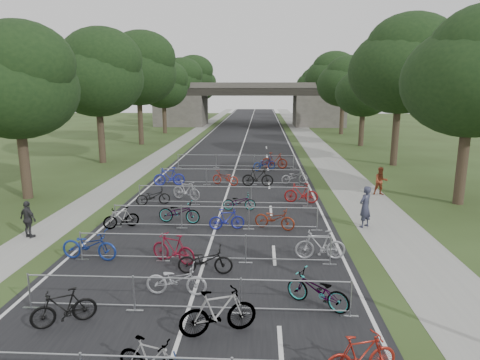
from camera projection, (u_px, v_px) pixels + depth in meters
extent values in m
cube|color=black|center=(246.00, 135.00, 57.54)|extent=(11.00, 140.00, 0.01)
cube|color=gray|center=(306.00, 135.00, 57.15)|extent=(3.00, 140.00, 0.01)
cube|color=gray|center=(191.00, 135.00, 57.91)|extent=(2.00, 140.00, 0.01)
cube|color=silver|center=(246.00, 135.00, 57.54)|extent=(0.12, 140.00, 0.00)
cube|color=#4A4742|center=(182.00, 110.00, 72.22)|extent=(8.00, 8.00, 5.00)
cube|color=#4A4742|center=(319.00, 111.00, 71.08)|extent=(8.00, 8.00, 5.00)
cube|color=black|center=(250.00, 92.00, 70.99)|extent=(30.00, 8.00, 1.20)
cube|color=#4A4742|center=(249.00, 85.00, 67.07)|extent=(30.00, 0.40, 0.90)
cube|color=#4A4742|center=(250.00, 86.00, 74.49)|extent=(30.00, 0.40, 0.90)
cylinder|color=#33261C|center=(24.00, 163.00, 24.48)|extent=(0.56, 0.56, 4.20)
ellipsoid|color=black|center=(17.00, 89.00, 23.61)|extent=(6.72, 6.72, 5.51)
sphere|color=black|center=(19.00, 64.00, 22.81)|extent=(5.38, 5.38, 5.38)
sphere|color=black|center=(15.00, 104.00, 24.30)|extent=(4.37, 4.37, 4.37)
cylinder|color=#33261C|center=(462.00, 164.00, 23.24)|extent=(0.56, 0.56, 4.48)
ellipsoid|color=black|center=(471.00, 81.00, 22.31)|extent=(7.17, 7.17, 5.88)
sphere|color=black|center=(456.00, 98.00, 23.01)|extent=(4.66, 4.66, 4.66)
cylinder|color=#33261C|center=(101.00, 135.00, 36.14)|extent=(0.56, 0.56, 4.72)
ellipsoid|color=black|center=(97.00, 79.00, 35.15)|extent=(7.56, 7.56, 6.20)
sphere|color=black|center=(101.00, 59.00, 34.32)|extent=(6.05, 6.05, 6.05)
sphere|color=black|center=(94.00, 91.00, 35.87)|extent=(4.91, 4.91, 4.91)
cylinder|color=#33261C|center=(395.00, 134.00, 34.89)|extent=(0.56, 0.56, 5.11)
ellipsoid|color=black|center=(400.00, 71.00, 33.82)|extent=(8.18, 8.18, 6.70)
sphere|color=black|center=(412.00, 49.00, 32.96)|extent=(6.54, 6.54, 6.54)
sphere|color=black|center=(391.00, 84.00, 34.55)|extent=(5.31, 5.31, 5.31)
cylinder|color=#33261C|center=(140.00, 121.00, 47.79)|extent=(0.56, 0.56, 5.25)
ellipsoid|color=black|center=(138.00, 74.00, 46.70)|extent=(8.40, 8.40, 6.89)
sphere|color=black|center=(141.00, 57.00, 45.82)|extent=(6.72, 6.72, 6.72)
sphere|color=black|center=(135.00, 84.00, 47.44)|extent=(5.46, 5.46, 5.46)
cylinder|color=#33261C|center=(362.00, 128.00, 46.73)|extent=(0.56, 0.56, 3.85)
ellipsoid|color=black|center=(364.00, 93.00, 45.93)|extent=(6.16, 6.16, 5.05)
sphere|color=black|center=(371.00, 81.00, 45.15)|extent=(4.93, 4.93, 4.93)
sphere|color=black|center=(358.00, 100.00, 46.61)|extent=(4.00, 4.00, 4.00)
cylinder|color=#33261C|center=(165.00, 118.00, 59.62)|extent=(0.56, 0.56, 4.20)
ellipsoid|color=black|center=(163.00, 88.00, 58.74)|extent=(6.72, 6.72, 5.51)
sphere|color=black|center=(167.00, 78.00, 57.94)|extent=(5.38, 5.38, 5.38)
sphere|color=black|center=(161.00, 94.00, 59.43)|extent=(4.37, 4.37, 4.37)
cylinder|color=#33261C|center=(342.00, 118.00, 58.38)|extent=(0.56, 0.56, 4.48)
ellipsoid|color=black|center=(343.00, 85.00, 57.44)|extent=(7.17, 7.17, 5.88)
sphere|color=black|center=(349.00, 74.00, 56.62)|extent=(5.73, 5.73, 5.73)
sphere|color=black|center=(339.00, 92.00, 58.15)|extent=(4.66, 4.66, 4.66)
cylinder|color=#33261C|center=(180.00, 111.00, 71.27)|extent=(0.56, 0.56, 4.72)
ellipsoid|color=black|center=(180.00, 83.00, 70.29)|extent=(7.56, 7.56, 6.20)
sphere|color=black|center=(182.00, 73.00, 69.45)|extent=(6.05, 6.05, 6.05)
sphere|color=black|center=(177.00, 89.00, 71.00)|extent=(4.91, 4.91, 4.91)
cylinder|color=#33261C|center=(329.00, 111.00, 70.02)|extent=(0.56, 0.56, 5.11)
ellipsoid|color=black|center=(330.00, 79.00, 68.96)|extent=(8.18, 8.18, 6.70)
sphere|color=black|center=(335.00, 69.00, 68.09)|extent=(6.54, 6.54, 6.54)
sphere|color=black|center=(326.00, 86.00, 69.69)|extent=(5.31, 5.31, 5.31)
cylinder|color=#33261C|center=(192.00, 107.00, 82.93)|extent=(0.56, 0.56, 5.25)
ellipsoid|color=black|center=(191.00, 79.00, 81.83)|extent=(8.40, 8.40, 6.89)
sphere|color=black|center=(194.00, 70.00, 80.96)|extent=(6.72, 6.72, 6.72)
sphere|color=black|center=(189.00, 85.00, 82.57)|extent=(5.46, 5.46, 5.46)
cylinder|color=#33261C|center=(319.00, 111.00, 81.86)|extent=(0.56, 0.56, 3.85)
ellipsoid|color=black|center=(320.00, 91.00, 81.06)|extent=(6.16, 6.16, 5.05)
sphere|color=black|center=(323.00, 84.00, 80.28)|extent=(4.93, 4.93, 4.93)
sphere|color=black|center=(317.00, 95.00, 81.74)|extent=(4.00, 4.00, 4.00)
cylinder|color=#33261C|center=(201.00, 107.00, 94.75)|extent=(0.56, 0.56, 4.20)
ellipsoid|color=black|center=(200.00, 88.00, 93.87)|extent=(6.72, 6.72, 5.51)
sphere|color=black|center=(203.00, 81.00, 93.07)|extent=(5.38, 5.38, 5.38)
sphere|color=black|center=(198.00, 92.00, 94.56)|extent=(4.37, 4.37, 4.37)
cylinder|color=#33261C|center=(312.00, 106.00, 93.51)|extent=(0.56, 0.56, 4.48)
ellipsoid|color=black|center=(313.00, 86.00, 92.57)|extent=(7.17, 7.17, 5.88)
sphere|color=black|center=(316.00, 79.00, 91.75)|extent=(5.73, 5.73, 5.73)
sphere|color=black|center=(310.00, 90.00, 93.28)|extent=(4.66, 4.66, 4.66)
cylinder|color=#989B9F|center=(155.00, 357.00, 8.52)|extent=(9.20, 0.04, 0.04)
cylinder|color=#989B9F|center=(187.00, 278.00, 12.04)|extent=(9.20, 0.04, 0.04)
cylinder|color=#989B9F|center=(187.00, 307.00, 12.22)|extent=(9.20, 0.04, 0.04)
cylinder|color=#989B9F|center=(30.00, 291.00, 12.37)|extent=(0.05, 0.05, 1.10)
cube|color=#989B9F|center=(31.00, 308.00, 12.48)|extent=(0.50, 0.08, 0.03)
cylinder|color=#989B9F|center=(134.00, 293.00, 12.22)|extent=(0.05, 0.05, 1.10)
cube|color=#989B9F|center=(135.00, 311.00, 12.33)|extent=(0.50, 0.08, 0.03)
cylinder|color=#989B9F|center=(241.00, 296.00, 12.07)|extent=(0.05, 0.05, 1.10)
cube|color=#989B9F|center=(241.00, 313.00, 12.18)|extent=(0.50, 0.08, 0.03)
cylinder|color=#989B9F|center=(351.00, 299.00, 11.92)|extent=(0.05, 0.05, 1.10)
cube|color=#989B9F|center=(349.00, 316.00, 12.03)|extent=(0.50, 0.08, 0.03)
cylinder|color=#989B9F|center=(204.00, 235.00, 15.55)|extent=(9.20, 0.04, 0.04)
cylinder|color=#989B9F|center=(204.00, 258.00, 15.74)|extent=(9.20, 0.04, 0.04)
cylinder|color=#989B9F|center=(81.00, 246.00, 15.88)|extent=(0.05, 0.05, 1.10)
cube|color=#989B9F|center=(82.00, 259.00, 16.00)|extent=(0.50, 0.08, 0.03)
cylinder|color=#989B9F|center=(163.00, 247.00, 15.73)|extent=(0.05, 0.05, 1.10)
cube|color=#989B9F|center=(163.00, 261.00, 15.85)|extent=(0.50, 0.08, 0.03)
cylinder|color=#989B9F|center=(246.00, 249.00, 15.58)|extent=(0.05, 0.05, 1.10)
cube|color=#989B9F|center=(246.00, 263.00, 15.70)|extent=(0.50, 0.08, 0.03)
cylinder|color=#989B9F|center=(330.00, 251.00, 15.43)|extent=(0.05, 0.05, 1.10)
cube|color=#989B9F|center=(330.00, 264.00, 15.54)|extent=(0.50, 0.08, 0.03)
cylinder|color=#989B9F|center=(215.00, 207.00, 19.26)|extent=(9.20, 0.04, 0.04)
cylinder|color=#989B9F|center=(215.00, 225.00, 19.44)|extent=(9.20, 0.04, 0.04)
cylinder|color=#989B9F|center=(115.00, 216.00, 19.59)|extent=(0.05, 0.05, 1.10)
cube|color=#989B9F|center=(116.00, 227.00, 19.71)|extent=(0.50, 0.08, 0.03)
cylinder|color=#989B9F|center=(182.00, 217.00, 19.44)|extent=(0.05, 0.05, 1.10)
cube|color=#989B9F|center=(182.00, 228.00, 19.56)|extent=(0.50, 0.08, 0.03)
cylinder|color=#989B9F|center=(249.00, 218.00, 19.29)|extent=(0.05, 0.05, 1.10)
cube|color=#989B9F|center=(249.00, 229.00, 19.40)|extent=(0.50, 0.08, 0.03)
cylinder|color=#989B9F|center=(317.00, 219.00, 19.14)|extent=(0.05, 0.05, 1.10)
cube|color=#989B9F|center=(317.00, 230.00, 19.25)|extent=(0.50, 0.08, 0.03)
cylinder|color=#989B9F|center=(223.00, 187.00, 23.16)|extent=(9.20, 0.04, 0.04)
cylinder|color=#989B9F|center=(223.00, 202.00, 23.35)|extent=(9.20, 0.04, 0.04)
cylinder|color=#989B9F|center=(140.00, 194.00, 23.50)|extent=(0.05, 0.05, 1.10)
cube|color=#989B9F|center=(140.00, 204.00, 23.61)|extent=(0.50, 0.08, 0.03)
cylinder|color=#989B9F|center=(195.00, 195.00, 23.34)|extent=(0.05, 0.05, 1.10)
cube|color=#989B9F|center=(195.00, 205.00, 23.46)|extent=(0.50, 0.08, 0.03)
cylinder|color=#989B9F|center=(251.00, 196.00, 23.19)|extent=(0.05, 0.05, 1.10)
cube|color=#989B9F|center=(251.00, 205.00, 23.31)|extent=(0.50, 0.08, 0.03)
cylinder|color=#989B9F|center=(308.00, 197.00, 23.04)|extent=(0.05, 0.05, 1.10)
cube|color=#989B9F|center=(307.00, 206.00, 23.16)|extent=(0.50, 0.08, 0.03)
cylinder|color=#989B9F|center=(230.00, 169.00, 28.04)|extent=(9.20, 0.04, 0.04)
cylinder|color=#989B9F|center=(230.00, 182.00, 28.23)|extent=(9.20, 0.04, 0.04)
cylinder|color=#989B9F|center=(161.00, 176.00, 28.38)|extent=(0.05, 0.05, 1.10)
cube|color=#989B9F|center=(161.00, 184.00, 28.49)|extent=(0.50, 0.08, 0.03)
cylinder|color=#989B9F|center=(207.00, 176.00, 28.22)|extent=(0.05, 0.05, 1.10)
cube|color=#989B9F|center=(207.00, 184.00, 28.34)|extent=(0.50, 0.08, 0.03)
cylinder|color=#989B9F|center=(253.00, 177.00, 28.07)|extent=(0.05, 0.05, 1.10)
cube|color=#989B9F|center=(253.00, 185.00, 28.19)|extent=(0.50, 0.08, 0.03)
cylinder|color=#989B9F|center=(300.00, 177.00, 27.92)|extent=(0.05, 0.05, 1.10)
cube|color=#989B9F|center=(300.00, 185.00, 28.04)|extent=(0.50, 0.08, 0.03)
cylinder|color=#989B9F|center=(235.00, 155.00, 33.90)|extent=(9.20, 0.04, 0.04)
cylinder|color=#989B9F|center=(235.00, 166.00, 34.08)|extent=(9.20, 0.04, 0.04)
cylinder|color=#989B9F|center=(178.00, 161.00, 34.23)|extent=(0.05, 0.05, 1.10)
cube|color=#989B9F|center=(178.00, 167.00, 34.34)|extent=(0.50, 0.08, 0.03)
cylinder|color=#989B9F|center=(216.00, 161.00, 34.08)|extent=(0.05, 0.05, 1.10)
cube|color=#989B9F|center=(216.00, 168.00, 34.19)|extent=(0.50, 0.08, 0.03)
cylinder|color=#989B9F|center=(255.00, 161.00, 33.93)|extent=(0.05, 0.05, 1.10)
cube|color=#989B9F|center=(254.00, 168.00, 34.04)|extent=(0.50, 0.08, 0.03)
cylinder|color=#989B9F|center=(293.00, 162.00, 33.78)|extent=(0.05, 0.05, 1.10)
cube|color=#989B9F|center=(293.00, 168.00, 33.89)|extent=(0.50, 0.08, 0.03)
imported|color=#989B9F|center=(151.00, 360.00, 9.34)|extent=(1.71, 0.95, 0.99)
imported|color=maroon|center=(361.00, 356.00, 9.40)|extent=(1.82, 0.98, 1.05)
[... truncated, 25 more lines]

